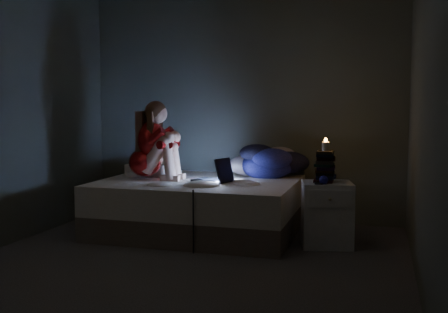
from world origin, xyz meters
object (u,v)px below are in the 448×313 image
at_px(laptop, 212,169).
at_px(nightstand, 327,214).
at_px(woman, 145,140).
at_px(phone, 316,183).
at_px(candle, 326,146).
at_px(bed, 199,206).

distance_m(laptop, nightstand, 1.21).
height_order(woman, laptop, woman).
bearing_deg(phone, laptop, 172.02).
distance_m(candle, phone, 0.36).
bearing_deg(nightstand, phone, -146.21).
height_order(woman, phone, woman).
bearing_deg(phone, candle, 64.71).
relative_size(laptop, candle, 4.50).
xyz_separation_m(woman, phone, (1.79, -0.21, -0.35)).
relative_size(bed, laptop, 5.45).
distance_m(bed, nightstand, 1.32).
xyz_separation_m(bed, candle, (1.28, -0.14, 0.66)).
bearing_deg(bed, candle, -6.02).
bearing_deg(phone, woman, 176.16).
relative_size(bed, woman, 2.42).
bearing_deg(candle, laptop, 176.09).
height_order(bed, laptop, laptop).
xyz_separation_m(bed, laptop, (0.16, -0.06, 0.40)).
distance_m(nightstand, phone, 0.33).
bearing_deg(woman, nightstand, -3.86).
height_order(nightstand, phone, phone).
xyz_separation_m(bed, nightstand, (1.31, -0.17, 0.03)).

